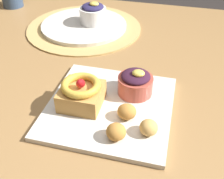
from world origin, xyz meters
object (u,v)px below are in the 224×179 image
(front_plate, at_px, (110,107))
(berry_ramekin, at_px, (135,83))
(fritter_back, at_px, (116,132))
(fritter_middle, at_px, (149,128))
(back_ramekin, at_px, (93,13))
(cake_slice, at_px, (81,93))
(back_plate, at_px, (84,25))
(fritter_front, at_px, (127,112))

(front_plate, xyz_separation_m, berry_ramekin, (0.05, 0.06, 0.03))
(front_plate, xyz_separation_m, fritter_back, (0.04, -0.09, 0.02))
(fritter_middle, bearing_deg, back_ramekin, 119.17)
(cake_slice, relative_size, berry_ramekin, 1.11)
(front_plate, bearing_deg, back_plate, 116.58)
(fritter_front, height_order, back_plate, fritter_front)
(fritter_back, bearing_deg, cake_slice, 140.39)
(fritter_middle, height_order, fritter_back, fritter_back)
(fritter_front, bearing_deg, back_plate, 119.75)
(front_plate, distance_m, berry_ramekin, 0.08)
(berry_ramekin, bearing_deg, cake_slice, -147.30)
(front_plate, relative_size, cake_slice, 3.03)
(front_plate, height_order, fritter_back, fritter_back)
(fritter_back, height_order, back_plate, fritter_back)
(front_plate, distance_m, back_ramekin, 0.43)
(cake_slice, height_order, fritter_middle, cake_slice)
(berry_ramekin, xyz_separation_m, fritter_back, (-0.01, -0.15, -0.01))
(fritter_front, height_order, back_ramekin, back_ramekin)
(fritter_back, distance_m, back_ramekin, 0.53)
(back_plate, relative_size, back_ramekin, 3.25)
(front_plate, relative_size, back_ramekin, 3.06)
(cake_slice, height_order, fritter_front, cake_slice)
(fritter_front, distance_m, fritter_middle, 0.06)
(fritter_front, height_order, fritter_back, same)
(cake_slice, distance_m, fritter_middle, 0.17)
(berry_ramekin, relative_size, fritter_front, 2.03)
(fritter_middle, height_order, back_plate, fritter_middle)
(back_plate, bearing_deg, fritter_front, -60.25)
(fritter_back, relative_size, back_ramekin, 0.44)
(berry_ramekin, height_order, fritter_front, berry_ramekin)
(fritter_middle, bearing_deg, fritter_front, 146.16)
(cake_slice, bearing_deg, fritter_middle, -18.83)
(fritter_front, distance_m, back_ramekin, 0.48)
(front_plate, distance_m, fritter_back, 0.10)
(cake_slice, xyz_separation_m, fritter_middle, (0.16, -0.05, -0.01))
(front_plate, height_order, back_ramekin, back_ramekin)
(back_plate, distance_m, back_ramekin, 0.05)
(berry_ramekin, distance_m, back_plate, 0.40)
(berry_ramekin, bearing_deg, back_plate, 126.19)
(fritter_middle, distance_m, back_ramekin, 0.53)
(cake_slice, xyz_separation_m, berry_ramekin, (0.11, 0.07, -0.00))
(back_plate, xyz_separation_m, back_ramekin, (0.03, 0.01, 0.04))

